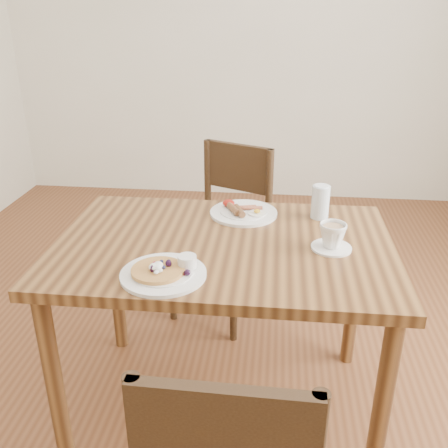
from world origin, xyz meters
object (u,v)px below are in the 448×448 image
object	(u,v)px
pancake_plate	(165,272)
breakfast_plate	(243,212)
water_glass	(320,202)
chair_far	(225,224)
teacup_saucer	(332,237)
dining_table	(224,266)

from	to	relation	value
pancake_plate	breakfast_plate	xyz separation A→B (m)	(0.21, 0.52, -0.00)
pancake_plate	water_glass	xyz separation A→B (m)	(0.51, 0.52, 0.05)
chair_far	teacup_saucer	xyz separation A→B (m)	(0.45, -0.74, 0.30)
water_glass	dining_table	bearing A→B (deg)	-143.50
dining_table	pancake_plate	xyz separation A→B (m)	(-0.16, -0.26, 0.11)
chair_far	teacup_saucer	size ratio (longest dim) A/B	6.29
dining_table	breakfast_plate	world-z (taller)	breakfast_plate
dining_table	breakfast_plate	size ratio (longest dim) A/B	4.44
pancake_plate	water_glass	bearing A→B (deg)	45.45
pancake_plate	dining_table	bearing A→B (deg)	58.45
dining_table	water_glass	bearing A→B (deg)	36.50
breakfast_plate	water_glass	size ratio (longest dim) A/B	2.05
pancake_plate	water_glass	distance (m)	0.73
chair_far	pancake_plate	world-z (taller)	chair_far
teacup_saucer	water_glass	bearing A→B (deg)	95.05
chair_far	breakfast_plate	distance (m)	0.55
dining_table	teacup_saucer	distance (m)	0.40
dining_table	pancake_plate	size ratio (longest dim) A/B	4.44
chair_far	water_glass	bearing A→B (deg)	156.01
breakfast_plate	pancake_plate	bearing A→B (deg)	-111.64
chair_far	dining_table	bearing A→B (deg)	119.26
dining_table	water_glass	xyz separation A→B (m)	(0.35, 0.26, 0.16)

